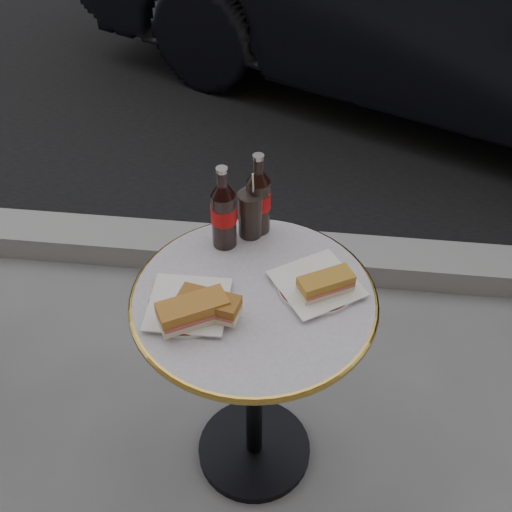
# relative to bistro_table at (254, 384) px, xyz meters

# --- Properties ---
(ground) EXTENTS (80.00, 80.00, 0.00)m
(ground) POSITION_rel_bistro_table_xyz_m (0.00, 0.00, -0.37)
(ground) COLOR slate
(ground) RESTS_ON ground
(curb) EXTENTS (40.00, 0.20, 0.12)m
(curb) POSITION_rel_bistro_table_xyz_m (0.00, 0.90, -0.32)
(curb) COLOR gray
(curb) RESTS_ON ground
(bistro_table) EXTENTS (0.62, 0.62, 0.73)m
(bistro_table) POSITION_rel_bistro_table_xyz_m (0.00, 0.00, 0.00)
(bistro_table) COLOR #BAB2C4
(bistro_table) RESTS_ON ground
(plate_left) EXTENTS (0.23, 0.23, 0.01)m
(plate_left) POSITION_rel_bistro_table_xyz_m (-0.15, -0.06, 0.37)
(plate_left) COLOR white
(plate_left) RESTS_ON bistro_table
(plate_right) EXTENTS (0.26, 0.26, 0.01)m
(plate_right) POSITION_rel_bistro_table_xyz_m (0.15, 0.05, 0.37)
(plate_right) COLOR silver
(plate_right) RESTS_ON bistro_table
(sandwich_left_a) EXTENTS (0.18, 0.15, 0.06)m
(sandwich_left_a) POSITION_rel_bistro_table_xyz_m (-0.13, -0.11, 0.41)
(sandwich_left_a) COLOR #B3722D
(sandwich_left_a) RESTS_ON plate_left
(sandwich_left_b) EXTENTS (0.16, 0.10, 0.05)m
(sandwich_left_b) POSITION_rel_bistro_table_xyz_m (-0.10, -0.08, 0.40)
(sandwich_left_b) COLOR #955D25
(sandwich_left_b) RESTS_ON plate_left
(sandwich_right) EXTENTS (0.15, 0.12, 0.05)m
(sandwich_right) POSITION_rel_bistro_table_xyz_m (0.17, 0.02, 0.40)
(sandwich_right) COLOR #B57D2E
(sandwich_right) RESTS_ON plate_right
(cola_bottle_left) EXTENTS (0.08, 0.08, 0.25)m
(cola_bottle_left) POSITION_rel_bistro_table_xyz_m (-0.10, 0.19, 0.49)
(cola_bottle_left) COLOR black
(cola_bottle_left) RESTS_ON bistro_table
(cola_bottle_right) EXTENTS (0.08, 0.08, 0.24)m
(cola_bottle_right) POSITION_rel_bistro_table_xyz_m (-0.02, 0.26, 0.49)
(cola_bottle_right) COLOR black
(cola_bottle_right) RESTS_ON bistro_table
(cola_glass) EXTENTS (0.07, 0.07, 0.14)m
(cola_glass) POSITION_rel_bistro_table_xyz_m (-0.04, 0.23, 0.44)
(cola_glass) COLOR black
(cola_glass) RESTS_ON bistro_table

